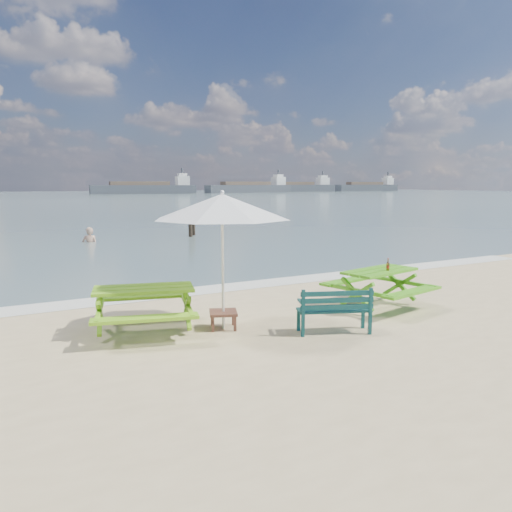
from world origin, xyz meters
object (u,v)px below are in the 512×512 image
picnic_table_left (144,311)px  side_table (223,319)px  park_bench (334,319)px  swimmer (90,248)px  picnic_table_right (379,289)px  beer_bottle (388,267)px  patio_umbrella (222,207)px

picnic_table_left → side_table: picnic_table_left is taller
park_bench → swimmer: size_ratio=0.72×
picnic_table_right → swimmer: (-3.05, 14.94, -0.64)m
picnic_table_left → swimmer: (1.72, 14.35, -0.64)m
picnic_table_left → beer_bottle: bearing=-8.5°
picnic_table_left → patio_umbrella: (1.29, -0.42, 1.77)m
picnic_table_left → picnic_table_right: size_ratio=1.04×
picnic_table_right → side_table: 3.49m
picnic_table_right → side_table: picnic_table_right is taller
picnic_table_right → park_bench: bearing=-153.2°
picnic_table_left → swimmer: bearing=83.2°
side_table → beer_bottle: size_ratio=2.53×
park_bench → side_table: bearing=144.4°
picnic_table_left → patio_umbrella: size_ratio=0.71×
beer_bottle → patio_umbrella: bearing=175.1°
picnic_table_left → beer_bottle: size_ratio=9.00×
side_table → patio_umbrella: 1.99m
patio_umbrella → swimmer: bearing=88.4°
picnic_table_left → picnic_table_right: (4.77, -0.58, -0.00)m
picnic_table_left → swimmer: picnic_table_left is taller
park_bench → swimmer: 15.95m
picnic_table_left → patio_umbrella: bearing=-17.9°
picnic_table_left → picnic_table_right: picnic_table_left is taller
park_bench → beer_bottle: size_ratio=5.33×
park_bench → beer_bottle: 2.24m
picnic_table_left → park_bench: 3.26m
picnic_table_right → beer_bottle: bearing=-60.8°
park_bench → side_table: size_ratio=2.11×
park_bench → side_table: 1.94m
side_table → swimmer: (0.42, 14.77, -0.42)m
picnic_table_left → patio_umbrella: 2.23m
picnic_table_left → park_bench: bearing=-28.3°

